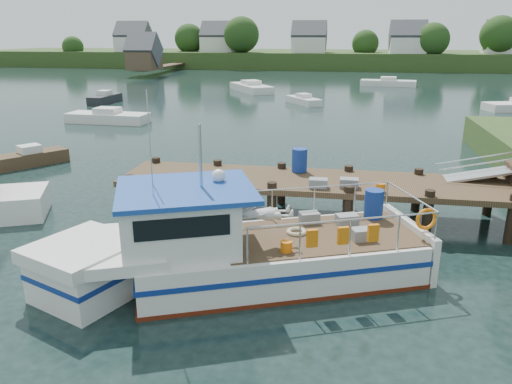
% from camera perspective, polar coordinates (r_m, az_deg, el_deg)
% --- Properties ---
extents(ground_plane, '(160.00, 160.00, 0.00)m').
position_cam_1_polar(ground_plane, '(18.07, 3.95, -2.67)').
color(ground_plane, black).
extents(far_shore, '(140.00, 42.55, 9.22)m').
position_cam_1_polar(far_shore, '(99.33, 9.26, 15.10)').
color(far_shore, '#2F471D').
rests_on(far_shore, ground).
extents(dock, '(16.60, 3.00, 4.78)m').
position_cam_1_polar(dock, '(18.00, 25.22, 3.04)').
color(dock, '#463421').
rests_on(dock, ground).
extents(lobster_boat, '(10.12, 6.17, 5.03)m').
position_cam_1_polar(lobster_boat, '(13.03, -2.88, -6.66)').
color(lobster_boat, silver).
rests_on(lobster_boat, ground).
extents(moored_rowboat, '(2.95, 3.50, 1.00)m').
position_cam_1_polar(moored_rowboat, '(27.23, -24.35, 3.60)').
color(moored_rowboat, '#463421').
rests_on(moored_rowboat, ground).
extents(moored_far, '(6.84, 3.03, 1.13)m').
position_cam_1_polar(moored_far, '(65.06, 14.87, 11.99)').
color(moored_far, silver).
rests_on(moored_far, ground).
extents(moored_a, '(6.01, 2.24, 1.09)m').
position_cam_1_polar(moored_a, '(38.46, -16.57, 8.22)').
color(moored_a, silver).
rests_on(moored_a, ground).
extents(moored_b, '(3.70, 4.45, 0.97)m').
position_cam_1_polar(moored_b, '(46.92, 5.45, 10.40)').
color(moored_b, silver).
rests_on(moored_b, ground).
extents(moored_d, '(6.01, 7.47, 1.24)m').
position_cam_1_polar(moored_d, '(56.97, -0.57, 11.87)').
color(moored_d, silver).
rests_on(moored_d, ground).
extents(moored_e, '(1.61, 4.28, 1.17)m').
position_cam_1_polar(moored_e, '(49.55, -16.88, 10.21)').
color(moored_e, black).
rests_on(moored_e, ground).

